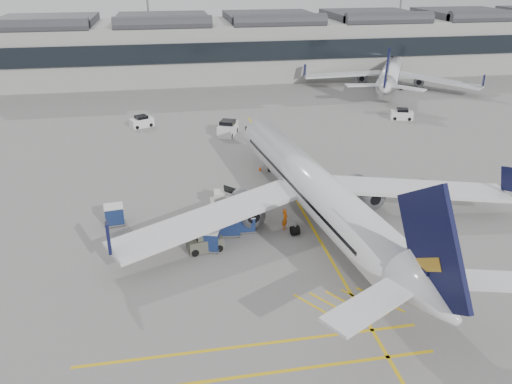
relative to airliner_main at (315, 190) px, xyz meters
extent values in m
plane|color=gray|center=(-10.44, -5.39, -3.21)|extent=(220.00, 220.00, 0.00)
cube|color=#9E9E99|center=(-10.44, 66.61, 2.29)|extent=(200.00, 20.00, 11.00)
cube|color=black|center=(-10.44, 56.41, 3.29)|extent=(200.00, 0.50, 3.60)
cube|color=#38383D|center=(-10.44, 66.61, 8.49)|extent=(200.00, 18.00, 1.40)
cylinder|color=slate|center=(-15.44, 80.61, 9.29)|extent=(0.44, 0.44, 25.00)
cylinder|color=slate|center=(44.56, 80.61, 9.29)|extent=(0.44, 0.44, 25.00)
cube|color=gold|center=(-0.44, 4.61, -3.21)|extent=(0.25, 60.00, 0.01)
cylinder|color=silver|center=(-0.09, 0.70, 0.06)|extent=(7.84, 31.39, 3.90)
cone|color=silver|center=(-2.34, 18.21, 0.06)|extent=(4.40, 4.62, 3.90)
cone|color=silver|center=(2.21, -17.22, 0.47)|extent=(4.51, 5.44, 3.90)
cube|color=silver|center=(-9.67, -2.10, -0.88)|extent=(17.55, 10.93, 0.36)
cube|color=silver|center=(9.89, 0.41, -0.88)|extent=(18.04, 6.95, 0.36)
cylinder|color=slate|center=(-6.13, 0.45, -1.61)|extent=(2.64, 3.98, 2.18)
cylinder|color=slate|center=(5.82, 1.98, -1.61)|extent=(2.64, 3.98, 2.18)
cube|color=black|center=(2.13, -16.60, 3.38)|extent=(1.32, 7.88, 8.69)
cylinder|color=black|center=(-1.61, 12.54, -2.88)|extent=(0.37, 0.70, 0.66)
cylinder|color=black|center=(-2.33, -2.20, -2.80)|extent=(0.83, 0.92, 0.83)
cylinder|color=black|center=(2.82, -1.54, -2.80)|extent=(0.83, 0.92, 0.83)
cylinder|color=silver|center=(29.98, 50.67, -0.34)|extent=(15.78, 25.83, 3.43)
cone|color=silver|center=(37.20, 64.40, -0.34)|extent=(4.74, 4.83, 3.43)
cone|color=silver|center=(22.59, 36.62, 0.02)|extent=(5.08, 5.47, 3.43)
cube|color=silver|center=(21.67, 53.50, -1.16)|extent=(15.85, 5.86, 0.32)
cube|color=silver|center=(37.01, 45.42, -1.16)|extent=(13.18, 13.40, 0.32)
cylinder|color=slate|center=(25.51, 53.54, -1.80)|extent=(3.23, 3.80, 1.92)
cylinder|color=slate|center=(34.88, 48.61, -1.80)|extent=(3.23, 3.80, 1.92)
cube|color=black|center=(22.84, 37.10, 2.58)|extent=(3.48, 6.27, 7.64)
cylinder|color=black|center=(34.87, 59.96, -2.92)|extent=(0.50, 0.64, 0.58)
cylinder|color=black|center=(26.90, 49.71, -2.85)|extent=(0.91, 0.94, 0.73)
cylinder|color=black|center=(30.94, 47.59, -2.85)|extent=(0.91, 0.94, 0.73)
cube|color=silver|center=(-7.06, 4.27, -2.82)|extent=(4.40, 1.94, 0.79)
cube|color=black|center=(-5.93, 4.20, -1.91)|extent=(3.91, 1.46, 1.68)
cube|color=silver|center=(-8.31, 4.34, -2.02)|extent=(1.10, 1.53, 1.02)
cylinder|color=black|center=(-8.69, 3.56, -2.97)|extent=(0.51, 0.23, 0.50)
cylinder|color=black|center=(-8.60, 5.15, -2.97)|extent=(0.51, 0.23, 0.50)
cylinder|color=black|center=(-5.52, 3.39, -2.97)|extent=(0.51, 0.23, 0.50)
cylinder|color=black|center=(-5.43, 4.97, -2.97)|extent=(0.51, 0.23, 0.50)
cube|color=gray|center=(-7.99, -1.15, -3.02)|extent=(2.02, 1.73, 0.13)
cube|color=navy|center=(-7.99, -1.15, -2.14)|extent=(1.85, 1.66, 1.59)
cube|color=silver|center=(-7.99, -1.15, -1.31)|extent=(1.91, 1.72, 0.11)
cylinder|color=black|center=(-8.82, -1.67, -3.09)|extent=(0.25, 0.14, 0.24)
cylinder|color=black|center=(-8.68, -0.47, -3.09)|extent=(0.25, 0.14, 0.24)
cylinder|color=black|center=(-7.29, -1.84, -3.09)|extent=(0.25, 0.14, 0.24)
cylinder|color=black|center=(-7.16, -0.64, -3.09)|extent=(0.25, 0.14, 0.24)
cube|color=gray|center=(-6.44, -0.83, -3.05)|extent=(1.55, 1.29, 0.11)
cube|color=navy|center=(-6.44, -0.83, -2.34)|extent=(1.41, 1.24, 1.29)
cube|color=silver|center=(-6.44, -0.83, -1.67)|extent=(1.46, 1.29, 0.09)
cylinder|color=black|center=(-7.08, -1.30, -3.12)|extent=(0.20, 0.09, 0.20)
cylinder|color=black|center=(-7.05, -0.33, -3.12)|extent=(0.20, 0.09, 0.20)
cylinder|color=black|center=(-5.83, -1.34, -3.12)|extent=(0.20, 0.09, 0.20)
cylinder|color=black|center=(-5.80, -0.36, -3.12)|extent=(0.20, 0.09, 0.20)
cube|color=gray|center=(-10.01, -3.42, -3.03)|extent=(2.13, 1.92, 0.13)
cube|color=navy|center=(-10.01, -3.42, -2.19)|extent=(1.97, 1.83, 1.52)
cube|color=silver|center=(-10.01, -3.42, -1.39)|extent=(2.03, 1.89, 0.10)
cylinder|color=black|center=(-10.88, -3.76, -3.10)|extent=(0.25, 0.17, 0.23)
cylinder|color=black|center=(-10.55, -2.65, -3.10)|extent=(0.25, 0.17, 0.23)
cylinder|color=black|center=(-9.47, -4.18, -3.10)|extent=(0.25, 0.17, 0.23)
cylinder|color=black|center=(-9.14, -3.08, -3.10)|extent=(0.25, 0.17, 0.23)
cube|color=gray|center=(-18.16, 2.58, -3.02)|extent=(1.97, 1.69, 0.13)
cube|color=navy|center=(-18.16, 2.58, -2.18)|extent=(1.80, 1.62, 1.53)
cube|color=silver|center=(-18.16, 2.58, -1.37)|extent=(1.86, 1.68, 0.11)
cylinder|color=black|center=(-18.82, 1.91, -3.10)|extent=(0.24, 0.13, 0.23)
cylinder|color=black|center=(-18.97, 3.07, -3.10)|extent=(0.24, 0.13, 0.23)
cylinder|color=black|center=(-17.35, 2.10, -3.10)|extent=(0.24, 0.13, 0.23)
cylinder|color=black|center=(-17.50, 3.25, -3.10)|extent=(0.24, 0.13, 0.23)
imported|color=#E75D0C|center=(-2.97, -0.97, -2.24)|extent=(0.80, 0.84, 1.94)
imported|color=#DD5D0B|center=(-6.41, 0.52, -2.33)|extent=(0.89, 0.71, 1.77)
cube|color=#505145|center=(-10.41, -3.28, -2.58)|extent=(3.13, 2.20, 1.15)
cube|color=#505145|center=(-10.41, -3.28, -1.90)|extent=(1.60, 1.60, 0.57)
cylinder|color=black|center=(-11.29, -4.19, -2.89)|extent=(0.68, 0.40, 0.64)
cylinder|color=black|center=(-11.55, -2.73, -2.89)|extent=(0.68, 0.40, 0.64)
cylinder|color=black|center=(-9.26, -3.83, -2.89)|extent=(0.68, 0.40, 0.64)
cylinder|color=black|center=(-9.52, -2.36, -2.89)|extent=(0.68, 0.40, 0.64)
cone|color=#F24C0A|center=(-2.62, 13.08, -2.96)|extent=(0.36, 0.36, 0.50)
cone|color=#F24C0A|center=(0.72, 0.79, -2.99)|extent=(0.33, 0.33, 0.45)
cube|color=silver|center=(-16.58, 32.68, -2.58)|extent=(3.64, 2.87, 1.26)
cube|color=black|center=(-16.58, 32.68, -1.81)|extent=(2.13, 2.09, 0.54)
cylinder|color=black|center=(-17.24, 31.56, -2.94)|extent=(0.57, 0.41, 0.54)
cylinder|color=black|center=(-17.87, 32.86, -2.94)|extent=(0.57, 0.41, 0.54)
cylinder|color=black|center=(-15.29, 32.49, -2.94)|extent=(0.57, 0.41, 0.54)
cylinder|color=black|center=(-15.91, 33.80, -2.94)|extent=(0.57, 0.41, 0.54)
cube|color=silver|center=(-4.63, 26.79, -2.44)|extent=(3.41, 4.45, 1.55)
cube|color=black|center=(-4.63, 26.79, -1.50)|extent=(2.52, 2.58, 0.66)
cylinder|color=black|center=(-4.35, 25.22, -2.88)|extent=(0.49, 0.71, 0.66)
cylinder|color=black|center=(-5.97, 25.93, -2.88)|extent=(0.49, 0.71, 0.66)
cylinder|color=black|center=(-3.29, 27.66, -2.88)|extent=(0.49, 0.71, 0.66)
cylinder|color=black|center=(-4.91, 28.37, -2.88)|extent=(0.49, 0.71, 0.66)
cube|color=silver|center=(22.57, 29.58, -2.58)|extent=(3.59, 2.55, 1.26)
cube|color=black|center=(22.57, 29.58, -1.82)|extent=(2.02, 1.96, 0.54)
cylinder|color=black|center=(21.32, 29.23, -2.94)|extent=(0.58, 0.36, 0.54)
cylinder|color=black|center=(21.77, 30.60, -2.94)|extent=(0.58, 0.36, 0.54)
cylinder|color=black|center=(23.38, 28.56, -2.94)|extent=(0.58, 0.36, 0.54)
cylinder|color=black|center=(23.83, 29.93, -2.94)|extent=(0.58, 0.36, 0.54)
camera|label=1|loc=(-12.53, -39.55, 18.81)|focal=35.00mm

